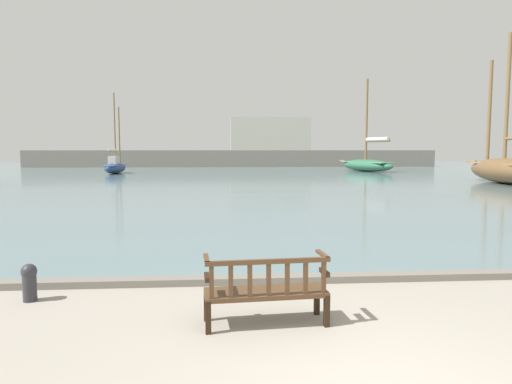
{
  "coord_description": "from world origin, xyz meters",
  "views": [
    {
      "loc": [
        -1.46,
        -3.81,
        2.29
      ],
      "look_at": [
        -0.46,
        10.0,
        1.0
      ],
      "focal_mm": 32.0,
      "sensor_mm": 36.0,
      "label": 1
    }
  ],
  "objects_px": {
    "sailboat_distant_harbor": "(505,169)",
    "sailboat_outer_starboard": "(367,164)",
    "mooring_bollard": "(29,280)",
    "park_bench": "(266,290)",
    "sailboat_nearest_starboard": "(115,166)"
  },
  "relations": [
    {
      "from": "park_bench",
      "to": "mooring_bollard",
      "type": "relative_size",
      "value": 2.85
    },
    {
      "from": "sailboat_outer_starboard",
      "to": "mooring_bollard",
      "type": "bearing_deg",
      "value": -114.55
    },
    {
      "from": "park_bench",
      "to": "sailboat_nearest_starboard",
      "type": "bearing_deg",
      "value": 105.72
    },
    {
      "from": "sailboat_outer_starboard",
      "to": "sailboat_distant_harbor",
      "type": "height_order",
      "value": "sailboat_distant_harbor"
    },
    {
      "from": "sailboat_distant_harbor",
      "to": "mooring_bollard",
      "type": "bearing_deg",
      "value": -134.69
    },
    {
      "from": "sailboat_distant_harbor",
      "to": "park_bench",
      "type": "bearing_deg",
      "value": -128.14
    },
    {
      "from": "sailboat_distant_harbor",
      "to": "sailboat_nearest_starboard",
      "type": "relative_size",
      "value": 1.39
    },
    {
      "from": "sailboat_outer_starboard",
      "to": "park_bench",
      "type": "bearing_deg",
      "value": -109.54
    },
    {
      "from": "park_bench",
      "to": "sailboat_nearest_starboard",
      "type": "relative_size",
      "value": 0.22
    },
    {
      "from": "sailboat_distant_harbor",
      "to": "sailboat_outer_starboard",
      "type": "bearing_deg",
      "value": 103.18
    },
    {
      "from": "sailboat_outer_starboard",
      "to": "sailboat_distant_harbor",
      "type": "bearing_deg",
      "value": -76.82
    },
    {
      "from": "mooring_bollard",
      "to": "sailboat_distant_harbor",
      "type": "bearing_deg",
      "value": 45.31
    },
    {
      "from": "sailboat_distant_harbor",
      "to": "mooring_bollard",
      "type": "distance_m",
      "value": 30.53
    },
    {
      "from": "sailboat_nearest_starboard",
      "to": "sailboat_distant_harbor",
      "type": "bearing_deg",
      "value": -26.78
    },
    {
      "from": "park_bench",
      "to": "sailboat_outer_starboard",
      "type": "height_order",
      "value": "sailboat_outer_starboard"
    }
  ]
}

